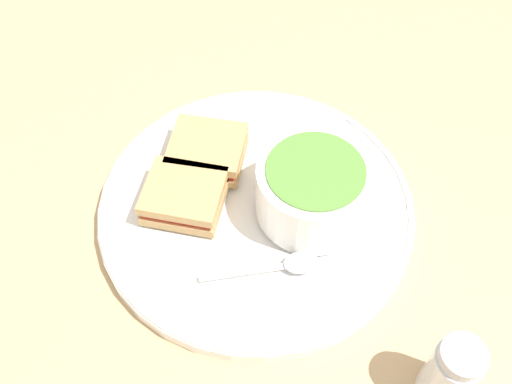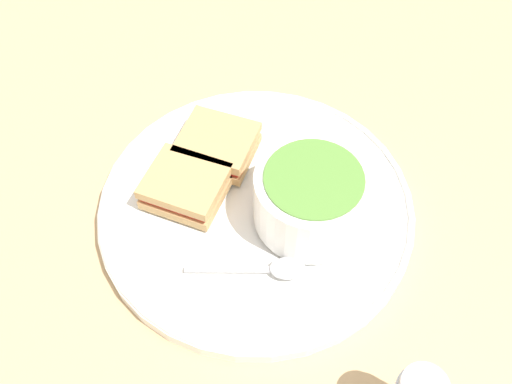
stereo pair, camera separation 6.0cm
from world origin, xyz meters
TOP-DOWN VIEW (x-y plane):
  - ground_plane at (0.00, 0.00)m, footprint 2.40×2.40m
  - plate at (0.00, 0.00)m, footprint 0.33×0.33m
  - soup_bowl at (-0.06, 0.00)m, footprint 0.11×0.11m
  - spoon at (-0.04, 0.07)m, footprint 0.11×0.05m
  - sandwich_half_near at (0.06, -0.05)m, footprint 0.08×0.07m
  - sandwich_half_far at (0.07, 0.01)m, footprint 0.08×0.07m
  - salt_shaker at (-0.18, 0.16)m, footprint 0.04×0.04m

SIDE VIEW (x-z plane):
  - ground_plane at x=0.00m, z-range 0.00..0.00m
  - plate at x=0.00m, z-range 0.00..0.02m
  - spoon at x=-0.04m, z-range 0.02..0.03m
  - sandwich_half_near at x=0.06m, z-range 0.02..0.05m
  - sandwich_half_far at x=0.07m, z-range 0.02..0.05m
  - salt_shaker at x=-0.18m, z-range 0.00..0.08m
  - soup_bowl at x=-0.06m, z-range 0.02..0.08m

